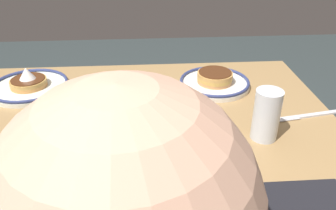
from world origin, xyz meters
name	(u,v)px	position (x,y,z in m)	size (l,w,h in m)	color
dining_table	(143,150)	(0.00, 0.00, 0.66)	(1.13, 0.86, 0.75)	#9A774A
plate_near_main	(215,81)	(-0.25, -0.22, 0.77)	(0.24, 0.24, 0.05)	silver
plate_center_pancakes	(29,85)	(0.37, -0.24, 0.77)	(0.25, 0.25, 0.08)	silver
coffee_mug	(229,189)	(-0.17, 0.32, 0.80)	(0.09, 0.12, 0.09)	#BF4C47
drinking_glass	(266,117)	(-0.32, 0.09, 0.82)	(0.07, 0.07, 0.14)	silver
cell_phone	(118,145)	(0.06, 0.10, 0.76)	(0.14, 0.07, 0.01)	black
paper_napkin	(38,163)	(0.24, 0.16, 0.76)	(0.15, 0.14, 0.00)	white
fork_near	(142,202)	(0.00, 0.30, 0.76)	(0.18, 0.02, 0.01)	silver
butter_knife	(305,116)	(-0.47, 0.00, 0.76)	(0.22, 0.05, 0.01)	silver
tea_spoon	(210,145)	(-0.17, 0.12, 0.76)	(0.20, 0.06, 0.01)	silver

